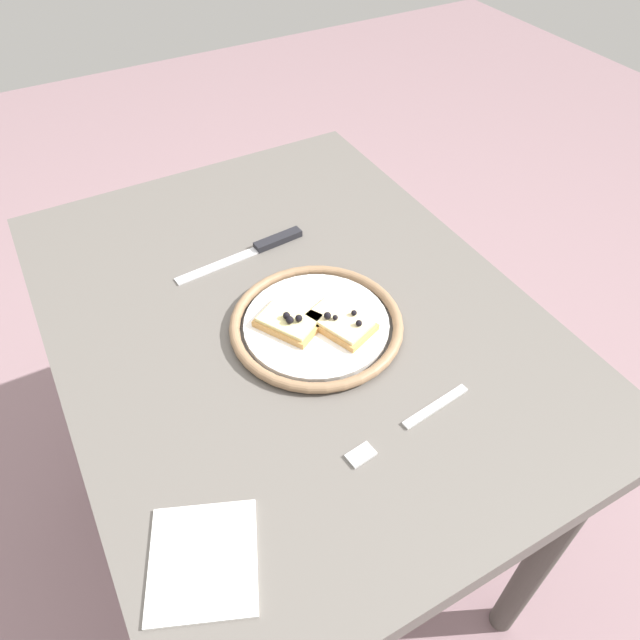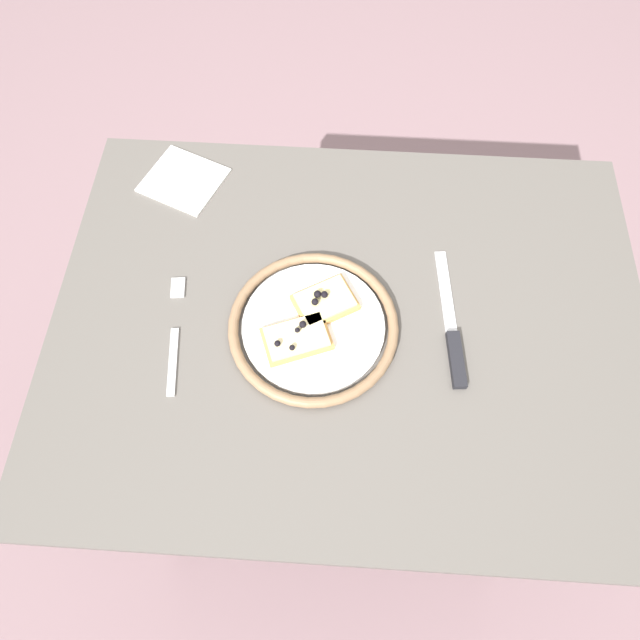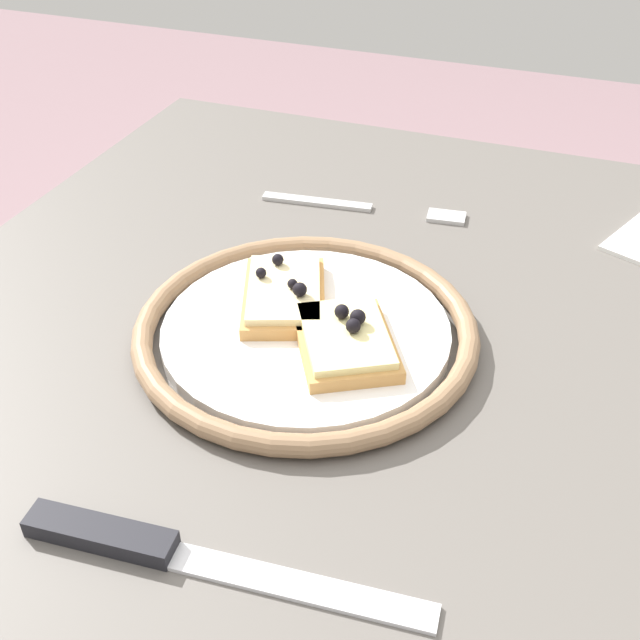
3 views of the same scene
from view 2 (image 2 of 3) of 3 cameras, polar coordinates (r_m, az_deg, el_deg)
The scene contains 8 objects.
ground_plane at distance 1.58m, azimuth 1.72°, elevation -12.36°, with size 6.00×6.00×0.00m, color gray.
dining_table at distance 0.95m, azimuth 2.78°, elevation -2.70°, with size 0.94×0.70×0.76m.
plate at distance 0.84m, azimuth -0.70°, elevation -0.63°, with size 0.26×0.26×0.02m.
pizza_slice_near at distance 0.82m, azimuth -2.46°, elevation -1.89°, with size 0.12×0.10×0.03m.
pizza_slice_far at distance 0.85m, azimuth 0.50°, elevation 1.94°, with size 0.11×0.10×0.03m.
knife at distance 0.86m, azimuth 13.71°, elevation -2.03°, with size 0.04×0.24×0.01m.
fork at distance 0.87m, azimuth -14.88°, elevation -1.28°, with size 0.04×0.20×0.00m.
napkin at distance 1.04m, azimuth -14.02°, elevation 13.97°, with size 0.13×0.12×0.00m, color white.
Camera 2 is at (-0.02, -0.38, 1.53)m, focal length 30.71 mm.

